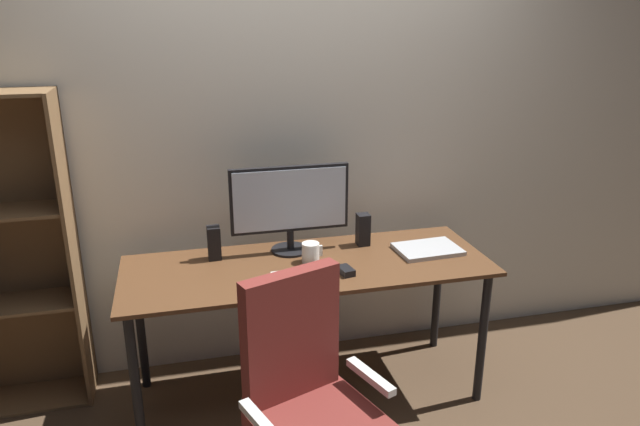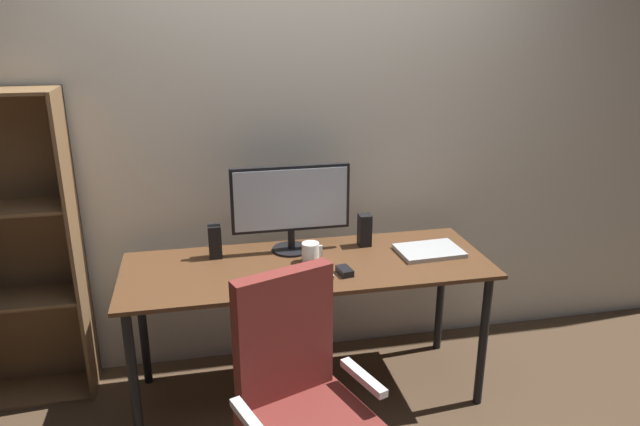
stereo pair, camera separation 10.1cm
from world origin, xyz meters
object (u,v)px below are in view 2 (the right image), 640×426
monitor (291,203)px  mouse (345,271)px  keyboard (302,275)px  speaker_left (215,241)px  speaker_right (365,230)px  coffee_mug (311,252)px  office_chair (302,417)px  bookshelf (12,254)px  laptop (429,251)px  desk (308,279)px

monitor → mouse: monitor is taller
mouse → keyboard: bearing=165.1°
speaker_left → speaker_right: 0.78m
coffee_mug → speaker_right: 0.36m
monitor → office_chair: 1.11m
bookshelf → speaker_left: bearing=-8.5°
laptop → monitor: bearing=162.4°
mouse → desk: bearing=123.1°
monitor → laptop: size_ratio=1.88×
mouse → speaker_right: size_ratio=0.56×
desk → mouse: mouse is taller
coffee_mug → bookshelf: bookshelf is taller
laptop → bookshelf: bookshelf is taller
keyboard → laptop: (0.69, 0.15, 0.00)m
keyboard → office_chair: size_ratio=0.29×
speaker_right → coffee_mug: bearing=-153.9°
laptop → bookshelf: size_ratio=0.20×
keyboard → mouse: 0.20m
desk → speaker_right: 0.42m
mouse → bookshelf: bearing=152.2°
office_chair → mouse: bearing=43.0°
desk → speaker_left: bearing=157.9°
mouse → office_chair: size_ratio=0.10×
keyboard → speaker_left: speaker_left is taller
mouse → speaker_left: size_ratio=0.56×
keyboard → speaker_left: (-0.38, 0.32, 0.08)m
speaker_left → bookshelf: bearing=171.5°
speaker_left → office_chair: (0.27, -0.95, -0.37)m
desk → monitor: size_ratio=2.97×
monitor → speaker_right: (0.39, -0.01, -0.17)m
mouse → office_chair: 0.76m
desk → coffee_mug: bearing=46.6°
desk → coffee_mug: (0.02, 0.02, 0.13)m
desk → speaker_right: bearing=27.6°
speaker_left → speaker_right: size_ratio=1.00×
laptop → bookshelf: (-2.06, 0.32, 0.03)m
bookshelf → coffee_mug: bearing=-11.9°
desk → speaker_left: (-0.44, 0.18, 0.17)m
desk → monitor: 0.39m
desk → office_chair: (-0.17, -0.78, -0.20)m
desk → laptop: laptop is taller
monitor → coffee_mug: size_ratio=5.90×
mouse → monitor: bearing=109.3°
speaker_left → speaker_right: bearing=0.0°
desk → mouse: size_ratio=18.67×
keyboard → speaker_left: size_ratio=1.71×
coffee_mug → laptop: bearing=-1.3°
monitor → office_chair: (-0.12, -0.96, -0.54)m
office_chair → bookshelf: (-1.25, 1.10, 0.32)m
monitor → keyboard: (-0.01, -0.33, -0.25)m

